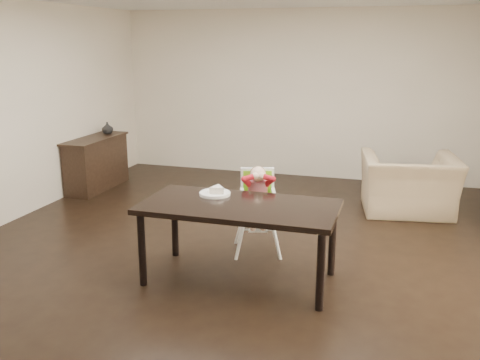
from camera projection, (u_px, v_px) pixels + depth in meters
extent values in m
plane|color=black|center=(236.00, 251.00, 5.77)|extent=(7.00, 7.00, 0.00)
cube|color=beige|center=(300.00, 95.00, 8.67)|extent=(6.00, 0.02, 2.70)
cube|color=black|center=(239.00, 207.00, 4.91)|extent=(1.80, 0.90, 0.05)
cylinder|color=black|center=(142.00, 250.00, 4.89)|extent=(0.07, 0.07, 0.70)
cylinder|color=black|center=(320.00, 271.00, 4.43)|extent=(0.07, 0.07, 0.70)
cylinder|color=black|center=(175.00, 224.00, 5.58)|extent=(0.07, 0.07, 0.70)
cylinder|color=black|center=(332.00, 240.00, 5.11)|extent=(0.07, 0.07, 0.70)
cylinder|color=white|center=(241.00, 235.00, 5.54)|extent=(0.04, 0.04, 0.50)
cylinder|color=white|center=(275.00, 235.00, 5.54)|extent=(0.04, 0.04, 0.50)
cylinder|color=white|center=(241.00, 224.00, 5.88)|extent=(0.04, 0.04, 0.50)
cylinder|color=white|center=(273.00, 224.00, 5.88)|extent=(0.04, 0.04, 0.50)
cube|color=white|center=(258.00, 207.00, 5.65)|extent=(0.44, 0.41, 0.04)
cube|color=#70BB18|center=(258.00, 204.00, 5.64)|extent=(0.35, 0.34, 0.03)
cube|color=white|center=(257.00, 185.00, 5.73)|extent=(0.35, 0.15, 0.37)
cube|color=#70BB18|center=(257.00, 186.00, 5.70)|extent=(0.29, 0.11, 0.34)
cube|color=black|center=(252.00, 188.00, 5.64)|extent=(0.07, 0.16, 0.02)
cube|color=black|center=(263.00, 188.00, 5.64)|extent=(0.07, 0.16, 0.02)
cylinder|color=#A01219|center=(258.00, 192.00, 5.60)|extent=(0.26, 0.26, 0.24)
sphere|color=beige|center=(258.00, 174.00, 5.54)|extent=(0.20, 0.20, 0.16)
ellipsoid|color=brown|center=(258.00, 172.00, 5.55)|extent=(0.20, 0.20, 0.12)
sphere|color=beige|center=(255.00, 176.00, 5.45)|extent=(0.09, 0.09, 0.07)
sphere|color=beige|center=(261.00, 176.00, 5.45)|extent=(0.09, 0.09, 0.07)
cylinder|color=white|center=(215.00, 194.00, 5.19)|extent=(0.37, 0.37, 0.02)
torus|color=white|center=(215.00, 193.00, 5.19)|extent=(0.37, 0.37, 0.02)
imported|color=tan|center=(410.00, 175.00, 6.93)|extent=(1.29, 0.95, 1.03)
cube|color=black|center=(97.00, 164.00, 8.11)|extent=(0.40, 1.20, 0.76)
cube|color=black|center=(95.00, 139.00, 8.01)|extent=(0.44, 1.26, 0.03)
imported|color=#99999E|center=(107.00, 128.00, 8.34)|extent=(0.21, 0.22, 0.17)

